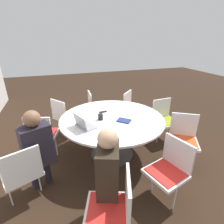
# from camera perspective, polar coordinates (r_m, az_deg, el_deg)

# --- Properties ---
(ground_plane) EXTENTS (16.00, 16.00, 0.00)m
(ground_plane) POSITION_cam_1_polar(r_m,az_deg,el_deg) (3.31, 0.00, -13.51)
(ground_plane) COLOR black
(conference_table) EXTENTS (1.73, 1.73, 0.74)m
(conference_table) POSITION_cam_1_polar(r_m,az_deg,el_deg) (2.98, 0.00, -3.94)
(conference_table) COLOR #333333
(conference_table) RESTS_ON ground_plane
(chair_0) EXTENTS (0.55, 0.56, 0.85)m
(chair_0) POSITION_cam_1_polar(r_m,az_deg,el_deg) (2.46, -27.38, -16.66)
(chair_0) COLOR silver
(chair_0) RESTS_ON ground_plane
(chair_1) EXTENTS (0.56, 0.55, 0.85)m
(chair_1) POSITION_cam_1_polar(r_m,az_deg,el_deg) (1.89, 0.64, -28.31)
(chair_1) COLOR silver
(chair_1) RESTS_ON ground_plane
(chair_2) EXTENTS (0.54, 0.52, 0.85)m
(chair_2) POSITION_cam_1_polar(r_m,az_deg,el_deg) (2.37, 18.34, -16.67)
(chair_2) COLOR silver
(chair_2) RESTS_ON ground_plane
(chair_3) EXTENTS (0.59, 0.60, 0.85)m
(chair_3) POSITION_cam_1_polar(r_m,az_deg,el_deg) (3.08, 22.30, -7.32)
(chair_3) COLOR silver
(chair_3) RESTS_ON ground_plane
(chair_4) EXTENTS (0.46, 0.47, 0.85)m
(chair_4) POSITION_cam_1_polar(r_m,az_deg,el_deg) (3.66, 16.77, -1.63)
(chair_4) COLOR silver
(chair_4) RESTS_ON ground_plane
(chair_5) EXTENTS (0.61, 0.61, 0.85)m
(chair_5) POSITION_cam_1_polar(r_m,az_deg,el_deg) (4.04, 6.66, 1.64)
(chair_5) COLOR silver
(chair_5) RESTS_ON ground_plane
(chair_6) EXTENTS (0.46, 0.44, 0.85)m
(chair_6) POSITION_cam_1_polar(r_m,az_deg,el_deg) (4.06, -5.35, 1.82)
(chair_6) COLOR silver
(chair_6) RESTS_ON ground_plane
(chair_7) EXTENTS (0.60, 0.60, 0.85)m
(chair_7) POSITION_cam_1_polar(r_m,az_deg,el_deg) (3.74, -15.29, -0.87)
(chair_7) COLOR silver
(chair_7) RESTS_ON ground_plane
(chair_8) EXTENTS (0.53, 0.54, 0.85)m
(chair_8) POSITION_cam_1_polar(r_m,az_deg,el_deg) (3.17, -21.86, -6.35)
(chair_8) COLOR silver
(chair_8) RESTS_ON ground_plane
(person_0) EXTENTS (0.35, 0.42, 1.20)m
(person_0) POSITION_cam_1_polar(r_m,az_deg,el_deg) (2.45, -23.29, -10.33)
(person_0) COLOR #231E28
(person_0) RESTS_ON ground_plane
(person_1) EXTENTS (0.41, 0.34, 1.20)m
(person_1) POSITION_cam_1_polar(r_m,az_deg,el_deg) (1.91, -1.77, -18.89)
(person_1) COLOR #2D2319
(person_1) RESTS_ON ground_plane
(laptop) EXTENTS (0.38, 0.34, 0.21)m
(laptop) POSITION_cam_1_polar(r_m,az_deg,el_deg) (2.62, -9.22, -3.97)
(laptop) COLOR #99999E
(laptop) RESTS_ON conference_table
(spiral_notebook) EXTENTS (0.25, 0.26, 0.02)m
(spiral_notebook) POSITION_cam_1_polar(r_m,az_deg,el_deg) (2.80, 3.93, -2.81)
(spiral_notebook) COLOR navy
(spiral_notebook) RESTS_ON conference_table
(coffee_cup) EXTENTS (0.08, 0.08, 0.10)m
(coffee_cup) POSITION_cam_1_polar(r_m,az_deg,el_deg) (2.84, -3.78, -1.61)
(coffee_cup) COLOR black
(coffee_cup) RESTS_ON conference_table
(cell_phone) EXTENTS (0.09, 0.15, 0.01)m
(cell_phone) POSITION_cam_1_polar(r_m,az_deg,el_deg) (3.14, -2.99, 0.04)
(cell_phone) COLOR black
(cell_phone) RESTS_ON conference_table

